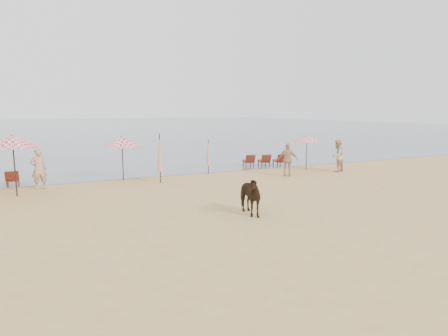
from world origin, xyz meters
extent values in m
plane|color=tan|center=(0.00, 0.00, 0.00)|extent=(120.00, 120.00, 0.00)
cube|color=#51606B|center=(0.00, 80.00, 0.00)|extent=(160.00, 140.00, 0.06)
cube|color=brown|center=(-8.58, 10.62, 0.31)|extent=(0.65, 1.26, 0.07)
cube|color=brown|center=(-8.54, 9.97, 0.55)|extent=(0.60, 0.44, 0.54)
cube|color=brown|center=(4.62, 11.36, 0.32)|extent=(0.97, 1.41, 0.07)
cube|color=brown|center=(4.40, 10.70, 0.58)|extent=(0.70, 0.59, 0.56)
cube|color=brown|center=(5.57, 11.04, 0.32)|extent=(0.97, 1.41, 0.07)
cube|color=brown|center=(5.36, 10.39, 0.58)|extent=(0.70, 0.59, 0.56)
cube|color=brown|center=(6.53, 10.72, 0.32)|extent=(0.97, 1.41, 0.07)
cube|color=brown|center=(6.32, 10.07, 0.58)|extent=(0.70, 0.59, 0.56)
cylinder|color=black|center=(-8.21, 7.99, 1.19)|extent=(0.05, 0.05, 2.39)
cone|color=red|center=(-8.21, 7.99, 2.33)|extent=(2.28, 2.28, 0.49)
sphere|color=black|center=(-8.21, 7.99, 2.55)|extent=(0.09, 0.09, 0.09)
cylinder|color=black|center=(-3.52, 9.81, 1.05)|extent=(0.05, 0.05, 2.10)
cone|color=red|center=(-3.52, 9.81, 2.05)|extent=(1.86, 1.89, 0.63)
sphere|color=black|center=(-3.52, 9.81, 2.25)|extent=(0.08, 0.08, 0.08)
cylinder|color=black|center=(7.25, 8.81, 0.96)|extent=(0.04, 0.04, 1.91)
cone|color=red|center=(7.25, 8.81, 1.87)|extent=(1.70, 1.70, 0.38)
sphere|color=black|center=(7.25, 8.81, 2.04)|extent=(0.07, 0.07, 0.07)
cylinder|color=black|center=(-1.96, 8.31, 1.23)|extent=(0.05, 0.05, 2.46)
cone|color=red|center=(-1.96, 8.31, 1.53)|extent=(0.30, 0.30, 1.85)
cylinder|color=black|center=(1.24, 9.85, 0.98)|extent=(0.04, 0.04, 1.97)
cone|color=red|center=(1.24, 9.85, 1.22)|extent=(0.24, 0.24, 1.47)
imported|color=black|center=(-0.70, 1.54, 0.69)|extent=(0.81, 1.66, 1.37)
imported|color=tan|center=(-7.37, 9.17, 0.95)|extent=(0.76, 0.58, 1.89)
imported|color=tan|center=(8.39, 7.41, 0.93)|extent=(1.08, 0.95, 1.87)
imported|color=tan|center=(4.88, 7.31, 0.91)|extent=(1.11, 1.01, 1.82)
camera|label=1|loc=(-6.66, -9.60, 3.61)|focal=30.00mm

